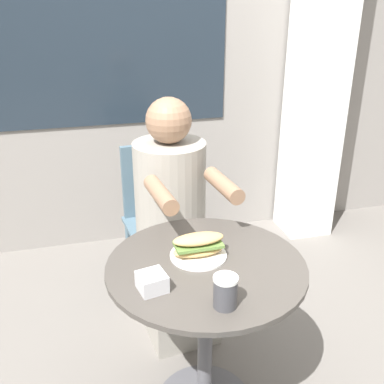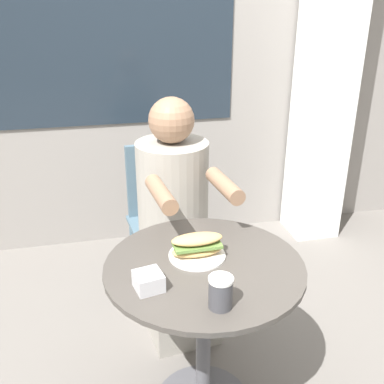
{
  "view_description": "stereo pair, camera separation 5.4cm",
  "coord_description": "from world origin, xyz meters",
  "px_view_note": "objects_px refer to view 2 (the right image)",
  "views": [
    {
      "loc": [
        -0.4,
        -1.34,
        1.61
      ],
      "look_at": [
        0.0,
        0.21,
        0.91
      ],
      "focal_mm": 42.0,
      "sensor_mm": 36.0,
      "label": 1
    },
    {
      "loc": [
        -0.35,
        -1.36,
        1.61
      ],
      "look_at": [
        0.0,
        0.21,
        0.91
      ],
      "focal_mm": 42.0,
      "sensor_mm": 36.0,
      "label": 2
    }
  ],
  "objects_px": {
    "sandwich_on_plate": "(197,247)",
    "drink_cup": "(221,292)",
    "seated_diner": "(176,236)",
    "diner_chair": "(162,207)",
    "cafe_table": "(204,305)"
  },
  "relations": [
    {
      "from": "seated_diner",
      "to": "drink_cup",
      "type": "xyz_separation_m",
      "value": [
        -0.01,
        -0.81,
        0.24
      ]
    },
    {
      "from": "cafe_table",
      "to": "drink_cup",
      "type": "xyz_separation_m",
      "value": [
        -0.01,
        -0.25,
        0.24
      ]
    },
    {
      "from": "diner_chair",
      "to": "seated_diner",
      "type": "height_order",
      "value": "seated_diner"
    },
    {
      "from": "seated_diner",
      "to": "sandwich_on_plate",
      "type": "relative_size",
      "value": 5.59
    },
    {
      "from": "cafe_table",
      "to": "sandwich_on_plate",
      "type": "xyz_separation_m",
      "value": [
        -0.01,
        0.06,
        0.23
      ]
    },
    {
      "from": "cafe_table",
      "to": "diner_chair",
      "type": "relative_size",
      "value": 0.85
    },
    {
      "from": "drink_cup",
      "to": "sandwich_on_plate",
      "type": "bearing_deg",
      "value": 90.51
    },
    {
      "from": "sandwich_on_plate",
      "to": "drink_cup",
      "type": "distance_m",
      "value": 0.31
    },
    {
      "from": "sandwich_on_plate",
      "to": "cafe_table",
      "type": "bearing_deg",
      "value": -76.36
    },
    {
      "from": "seated_diner",
      "to": "sandwich_on_plate",
      "type": "bearing_deg",
      "value": 83.0
    },
    {
      "from": "cafe_table",
      "to": "drink_cup",
      "type": "height_order",
      "value": "drink_cup"
    },
    {
      "from": "cafe_table",
      "to": "seated_diner",
      "type": "distance_m",
      "value": 0.56
    },
    {
      "from": "diner_chair",
      "to": "sandwich_on_plate",
      "type": "height_order",
      "value": "diner_chair"
    },
    {
      "from": "sandwich_on_plate",
      "to": "drink_cup",
      "type": "bearing_deg",
      "value": -89.49
    },
    {
      "from": "diner_chair",
      "to": "drink_cup",
      "type": "bearing_deg",
      "value": 84.39
    }
  ]
}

